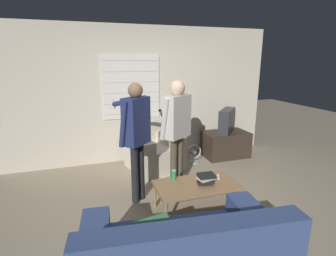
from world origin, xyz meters
The scene contains 12 objects.
ground_plane centered at (0.00, 0.00, 0.00)m, with size 16.00×16.00×0.00m, color gray.
wall_back centered at (-0.01, 2.03, 1.28)m, with size 5.20×0.08×2.55m.
armchair_beige centered at (0.05, 1.48, 0.33)m, with size 1.00×1.02×0.81m.
coffee_table centered at (0.21, -0.07, 0.35)m, with size 1.06×0.56×0.39m.
tv_stand centered at (1.61, 1.60, 0.26)m, with size 0.89×0.56×0.51m.
tv centered at (1.61, 1.60, 0.75)m, with size 0.57×0.59×0.47m.
person_left_standing centered at (-0.46, 0.43, 1.04)m, with size 0.47×0.81×1.65m.
person_right_standing centered at (0.17, 0.60, 1.05)m, with size 0.54×0.80×1.66m.
book_stack centered at (0.32, -0.12, 0.46)m, with size 0.25×0.20×0.14m.
soda_can centered at (-0.02, 0.15, 0.45)m, with size 0.07×0.07×0.13m.
spare_remote centered at (0.56, 0.00, 0.40)m, with size 0.10×0.13×0.02m.
floor_fan centered at (0.86, 1.47, 0.17)m, with size 0.29×0.20×0.36m.
Camera 1 is at (-1.10, -2.89, 1.93)m, focal length 28.00 mm.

